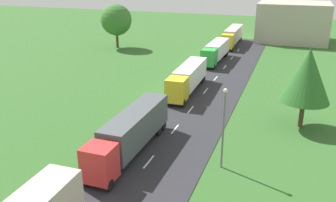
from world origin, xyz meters
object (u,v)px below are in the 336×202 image
truck_fifth (233,35)px  tree_oak (307,75)px  truck_second (131,131)px  truck_fourth (216,51)px  truck_third (188,78)px  lamppost_second (224,124)px  distant_building (293,22)px  tree_birch (116,20)px

truck_fifth → tree_oak: 44.49m
truck_second → truck_fourth: bearing=90.3°
truck_third → lamppost_second: (8.67, -18.49, 2.00)m
truck_fourth → distant_building: distant_building is taller
lamppost_second → tree_oak: 13.21m
truck_second → truck_third: truck_second is taller
truck_third → distant_building: (12.45, 44.51, 2.34)m
truck_fifth → distant_building: 15.95m
truck_fifth → tree_oak: tree_oak is taller
lamppost_second → tree_oak: tree_oak is taller
lamppost_second → truck_fifth: bearing=99.1°
distant_building → truck_second: bearing=-101.0°
truck_second → tree_birch: tree_birch is taller
distant_building → truck_third: bearing=-105.6°
lamppost_second → tree_birch: 52.59m
truck_fifth → lamppost_second: 53.83m
truck_third → truck_fifth: 34.63m
truck_second → truck_fifth: size_ratio=0.93×
truck_second → tree_oak: (15.00, 11.64, 3.70)m
truck_second → tree_birch: (-23.15, 42.18, 3.76)m
tree_oak → distant_building: (-2.68, 51.61, -1.46)m
truck_third → tree_birch: (-23.02, 23.43, 3.86)m
truck_second → truck_fifth: 53.37m
truck_third → truck_fourth: 18.24m
truck_fourth → lamppost_second: 37.81m
truck_third → truck_fourth: (-0.09, 18.24, -0.06)m
truck_second → distant_building: size_ratio=0.85×
lamppost_second → distant_building: 63.11m
tree_oak → truck_fourth: bearing=121.0°
truck_fourth → truck_fifth: truck_fifth is taller
truck_fifth → lamppost_second: size_ratio=1.97×
truck_second → truck_third: size_ratio=1.02×
truck_fifth → tree_oak: (14.99, -41.72, 3.72)m
distant_building → truck_fourth: bearing=-115.5°
truck_fifth → lamppost_second: lamppost_second is taller
truck_second → tree_oak: 19.35m
truck_fifth → distant_building: bearing=38.8°
truck_third → truck_fourth: size_ratio=1.05×
truck_third → tree_oak: bearing=-25.1°
tree_oak → distant_building: distant_building is taller
truck_second → distant_building: (12.32, 63.25, 2.24)m
distant_building → lamppost_second: bearing=-93.4°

